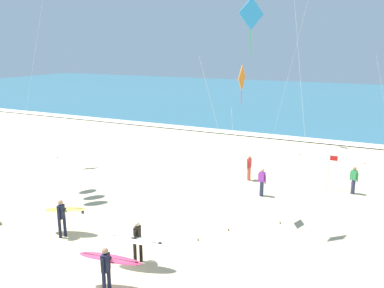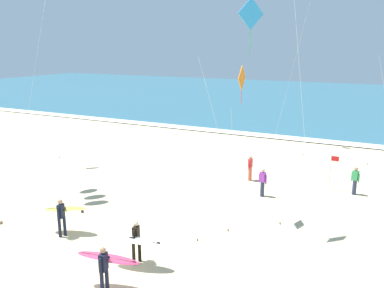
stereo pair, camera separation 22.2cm
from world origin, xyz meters
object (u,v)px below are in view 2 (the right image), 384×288
object	(u,v)px
surfer_third	(135,239)
kite_diamond_amber_mid	(241,84)
lifeguard_flag	(331,169)
bystander_green_top	(355,181)
kite_diamond_cobalt_high	(249,22)
bystander_purple_top	(263,182)
bystander_red_top	(250,168)
surfer_trailing	(106,263)
surfer_lead	(63,212)

from	to	relation	value
surfer_third	kite_diamond_amber_mid	distance (m)	8.10
lifeguard_flag	bystander_green_top	bearing A→B (deg)	-4.25
kite_diamond_cobalt_high	bystander_purple_top	world-z (taller)	kite_diamond_cobalt_high
surfer_third	lifeguard_flag	bearing A→B (deg)	65.67
kite_diamond_amber_mid	bystander_green_top	size ratio (longest dim) A/B	4.55
bystander_purple_top	lifeguard_flag	world-z (taller)	lifeguard_flag
surfer_third	kite_diamond_amber_mid	world-z (taller)	kite_diamond_amber_mid
kite_diamond_amber_mid	bystander_red_top	size ratio (longest dim) A/B	4.55
bystander_red_top	bystander_purple_top	xyz separation A→B (m)	(1.49, -2.28, 0.00)
kite_diamond_cobalt_high	bystander_green_top	bearing A→B (deg)	59.71
bystander_purple_top	lifeguard_flag	distance (m)	4.18
surfer_third	bystander_purple_top	distance (m)	9.36
kite_diamond_cobalt_high	lifeguard_flag	size ratio (longest dim) A/B	4.74
bystander_green_top	lifeguard_flag	bearing A→B (deg)	175.75
surfer_third	bystander_green_top	distance (m)	13.43
surfer_trailing	lifeguard_flag	bearing A→B (deg)	69.06
surfer_lead	bystander_purple_top	bearing A→B (deg)	52.96
kite_diamond_cobalt_high	surfer_trailing	bearing A→B (deg)	-110.56
surfer_lead	bystander_red_top	size ratio (longest dim) A/B	1.28
surfer_third	kite_diamond_amber_mid	xyz separation A→B (m)	(1.97, 5.72, 5.39)
surfer_lead	bystander_green_top	size ratio (longest dim) A/B	1.28
kite_diamond_amber_mid	lifeguard_flag	bearing A→B (deg)	61.02
surfer_trailing	surfer_third	xyz separation A→B (m)	(-0.12, 1.83, 0.00)
surfer_lead	surfer_third	bearing A→B (deg)	-9.21
bystander_red_top	lifeguard_flag	size ratio (longest dim) A/B	0.76
bystander_red_top	bystander_green_top	world-z (taller)	same
surfer_third	bystander_green_top	world-z (taller)	surfer_third
surfer_trailing	kite_diamond_amber_mid	xyz separation A→B (m)	(1.85, 7.55, 5.39)
surfer_trailing	surfer_third	size ratio (longest dim) A/B	0.96
surfer_trailing	bystander_purple_top	bearing A→B (deg)	79.53
surfer_lead	bystander_red_top	distance (m)	11.76
surfer_third	lifeguard_flag	distance (m)	12.93
lifeguard_flag	kite_diamond_amber_mid	bearing A→B (deg)	-118.98
lifeguard_flag	bystander_red_top	bearing A→B (deg)	-175.21
bystander_red_top	surfer_third	bearing A→B (deg)	-93.28
surfer_trailing	surfer_third	bearing A→B (deg)	93.68
surfer_trailing	lifeguard_flag	world-z (taller)	lifeguard_flag
surfer_trailing	bystander_green_top	world-z (taller)	surfer_trailing
surfer_trailing	kite_diamond_cobalt_high	xyz separation A→B (m)	(2.47, 6.57, 7.95)
kite_diamond_amber_mid	bystander_green_top	xyz separation A→B (m)	(4.66, 5.96, -5.62)
kite_diamond_amber_mid	lifeguard_flag	distance (m)	8.64
bystander_purple_top	surfer_third	bearing A→B (deg)	-103.22
bystander_red_top	bystander_green_top	size ratio (longest dim) A/B	1.00
kite_diamond_cobalt_high	bystander_red_top	xyz separation A→B (m)	(-1.93, 6.64, -8.19)
surfer_third	bystander_green_top	size ratio (longest dim) A/B	1.50
kite_diamond_cobalt_high	bystander_red_top	size ratio (longest dim) A/B	6.26
surfer_third	kite_diamond_amber_mid	size ratio (longest dim) A/B	0.33
surfer_lead	kite_diamond_cobalt_high	xyz separation A→B (m)	(6.80, 4.06, 7.96)
bystander_green_top	surfer_lead	bearing A→B (deg)	-134.62
surfer_trailing	bystander_purple_top	size ratio (longest dim) A/B	1.44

